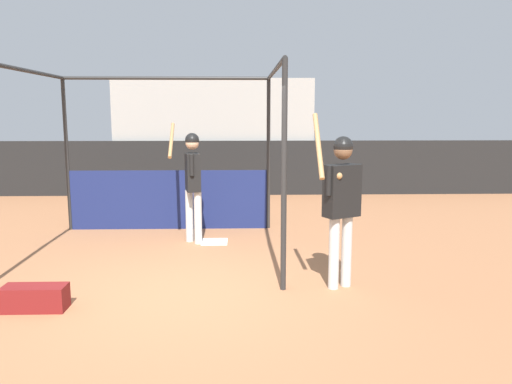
% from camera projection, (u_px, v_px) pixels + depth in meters
% --- Properties ---
extents(ground_plane, '(60.00, 60.00, 0.00)m').
position_uv_depth(ground_plane, '(183.00, 292.00, 6.14)').
color(ground_plane, '#9E6642').
extents(outfield_wall, '(24.00, 0.12, 1.46)m').
position_uv_depth(outfield_wall, '(214.00, 168.00, 13.40)').
color(outfield_wall, black).
rests_on(outfield_wall, ground).
extents(bleacher_section, '(5.40, 3.20, 3.14)m').
position_uv_depth(bleacher_section, '(216.00, 134.00, 14.91)').
color(bleacher_section, '#9E9E99').
rests_on(bleacher_section, ground).
extents(batting_cage, '(3.83, 3.48, 2.85)m').
position_uv_depth(batting_cage, '(163.00, 170.00, 8.73)').
color(batting_cage, '#282828').
rests_on(batting_cage, ground).
extents(home_plate, '(0.44, 0.44, 0.02)m').
position_uv_depth(home_plate, '(215.00, 242.00, 8.53)').
color(home_plate, white).
rests_on(home_plate, ground).
extents(player_batter, '(0.57, 0.82, 2.02)m').
position_uv_depth(player_batter, '(192.00, 176.00, 8.35)').
color(player_batter, silver).
rests_on(player_batter, ground).
extents(player_waiting, '(0.64, 0.64, 2.18)m').
position_uv_depth(player_waiting, '(341.00, 196.00, 6.14)').
color(player_waiting, silver).
rests_on(player_waiting, ground).
extents(equipment_bag, '(0.70, 0.28, 0.28)m').
position_uv_depth(equipment_bag, '(35.00, 298.00, 5.57)').
color(equipment_bag, maroon).
rests_on(equipment_bag, ground).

